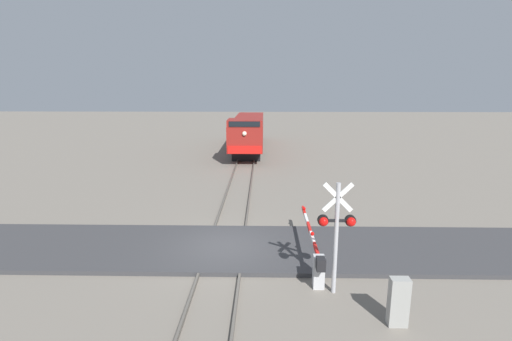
{
  "coord_description": "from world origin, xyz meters",
  "views": [
    {
      "loc": [
        1.53,
        -14.18,
        6.52
      ],
      "look_at": [
        1.14,
        5.09,
        2.14
      ],
      "focal_mm": 26.51,
      "sensor_mm": 36.0,
      "label": 1
    }
  ],
  "objects": [
    {
      "name": "locomotive",
      "position": [
        0.0,
        24.0,
        1.96
      ],
      "size": [
        2.93,
        16.99,
        3.74
      ],
      "color": "black",
      "rests_on": "ground_plane"
    },
    {
      "name": "crossing_gate",
      "position": [
        3.35,
        -2.09,
        0.76
      ],
      "size": [
        0.36,
        5.83,
        1.22
      ],
      "color": "silver",
      "rests_on": "ground_plane"
    },
    {
      "name": "utility_cabinet",
      "position": [
        5.25,
        -4.81,
        0.71
      ],
      "size": [
        0.53,
        0.32,
        1.41
      ],
      "primitive_type": "cube",
      "color": "#999993",
      "rests_on": "ground_plane"
    },
    {
      "name": "rail_track_left",
      "position": [
        -0.72,
        0.0,
        0.07
      ],
      "size": [
        0.08,
        80.0,
        0.15
      ],
      "primitive_type": "cube",
      "color": "#59544C",
      "rests_on": "ground_plane"
    },
    {
      "name": "ground_plane",
      "position": [
        0.0,
        0.0,
        0.0
      ],
      "size": [
        160.0,
        160.0,
        0.0
      ],
      "primitive_type": "plane",
      "color": "slate"
    },
    {
      "name": "crossing_signal",
      "position": [
        3.79,
        -3.16,
        2.23
      ],
      "size": [
        1.18,
        0.33,
        3.66
      ],
      "color": "#ADADB2",
      "rests_on": "ground_plane"
    },
    {
      "name": "road_surface",
      "position": [
        0.0,
        0.0,
        0.08
      ],
      "size": [
        36.0,
        4.48,
        0.17
      ],
      "primitive_type": "cube",
      "color": "#38383A",
      "rests_on": "ground_plane"
    },
    {
      "name": "rail_track_right",
      "position": [
        0.72,
        0.0,
        0.07
      ],
      "size": [
        0.08,
        80.0,
        0.15
      ],
      "primitive_type": "cube",
      "color": "#59544C",
      "rests_on": "ground_plane"
    }
  ]
}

